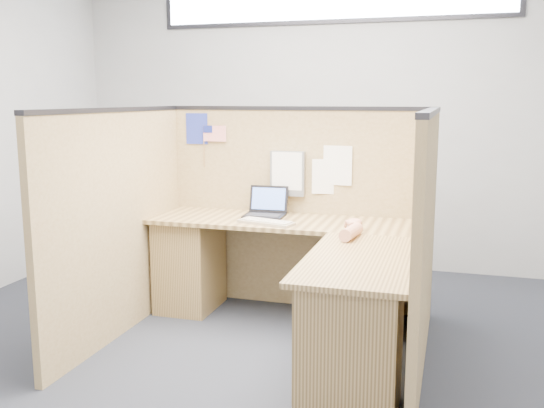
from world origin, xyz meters
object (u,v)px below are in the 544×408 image
(laptop, at_px, (266,209))
(l_desk, at_px, (296,283))
(keyboard, at_px, (266,222))
(mouse, at_px, (354,227))

(laptop, bearing_deg, l_desk, -57.57)
(l_desk, height_order, keyboard, keyboard)
(l_desk, xyz_separation_m, laptop, (-0.36, 0.51, 0.39))
(keyboard, bearing_deg, laptop, 121.19)
(keyboard, distance_m, mouse, 0.62)
(l_desk, bearing_deg, keyboard, 141.09)
(mouse, bearing_deg, laptop, 155.43)
(l_desk, distance_m, laptop, 0.74)
(keyboard, bearing_deg, mouse, 11.73)
(l_desk, bearing_deg, laptop, 125.09)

